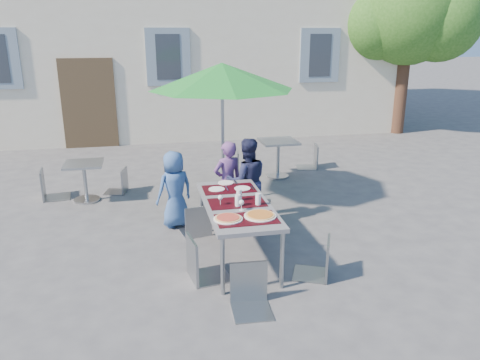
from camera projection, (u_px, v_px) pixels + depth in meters
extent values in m
plane|color=#3F3F41|center=(219.00, 289.00, 5.34)|extent=(90.00, 90.00, 0.00)
cube|color=beige|center=(158.00, 9.00, 15.00)|extent=(13.00, 8.00, 7.00)
cube|color=#443320|center=(89.00, 104.00, 11.57)|extent=(1.30, 0.06, 2.20)
cube|color=slate|center=(168.00, 57.00, 11.64)|extent=(1.10, 0.06, 1.40)
cube|color=#262B33|center=(168.00, 57.00, 11.62)|extent=(0.60, 0.04, 1.10)
cube|color=slate|center=(320.00, 55.00, 12.42)|extent=(1.10, 0.06, 1.40)
cube|color=#262B33|center=(320.00, 55.00, 12.41)|extent=(0.60, 0.04, 1.10)
cylinder|color=#40281B|center=(401.00, 84.00, 13.19)|extent=(0.36, 0.36, 2.80)
sphere|color=#225316|center=(409.00, 12.00, 12.61)|extent=(2.80, 2.80, 2.80)
sphere|color=#225316|center=(375.00, 24.00, 12.83)|extent=(2.00, 2.00, 2.00)
sphere|color=#225316|center=(440.00, 20.00, 12.44)|extent=(2.20, 2.20, 2.20)
cube|color=#48474D|center=(237.00, 205.00, 5.88)|extent=(0.80, 1.85, 0.05)
cylinder|color=#90969B|center=(223.00, 266.00, 5.12)|extent=(0.05, 0.05, 0.70)
cylinder|color=#90969B|center=(282.00, 260.00, 5.26)|extent=(0.05, 0.05, 0.70)
cylinder|color=#90969B|center=(202.00, 210.00, 6.74)|extent=(0.05, 0.05, 0.70)
cylinder|color=#90969B|center=(248.00, 207.00, 6.87)|extent=(0.05, 0.05, 0.70)
cube|color=black|center=(247.00, 219.00, 5.36)|extent=(0.70, 0.42, 0.01)
cube|color=black|center=(237.00, 203.00, 5.87)|extent=(0.70, 0.42, 0.01)
cube|color=black|center=(229.00, 189.00, 6.39)|extent=(0.70, 0.42, 0.01)
cylinder|color=white|center=(228.00, 219.00, 5.34)|extent=(0.34, 0.34, 0.01)
cylinder|color=tan|center=(228.00, 218.00, 5.34)|extent=(0.30, 0.30, 0.01)
cylinder|color=maroon|center=(228.00, 217.00, 5.33)|extent=(0.26, 0.26, 0.01)
cylinder|color=white|center=(260.00, 216.00, 5.43)|extent=(0.38, 0.38, 0.01)
cylinder|color=tan|center=(260.00, 215.00, 5.42)|extent=(0.34, 0.34, 0.01)
cylinder|color=#992F0A|center=(260.00, 214.00, 5.42)|extent=(0.29, 0.29, 0.01)
cylinder|color=silver|center=(238.00, 201.00, 5.73)|extent=(0.07, 0.07, 0.15)
cylinder|color=silver|center=(239.00, 195.00, 5.93)|extent=(0.07, 0.07, 0.15)
cylinder|color=silver|center=(258.00, 199.00, 5.78)|extent=(0.07, 0.07, 0.15)
cylinder|color=silver|center=(220.00, 205.00, 5.80)|extent=(0.06, 0.06, 0.00)
cylinder|color=silver|center=(220.00, 202.00, 5.79)|extent=(0.01, 0.01, 0.08)
sphere|color=silver|center=(220.00, 197.00, 5.77)|extent=(0.06, 0.06, 0.06)
cylinder|color=silver|center=(241.00, 210.00, 5.63)|extent=(0.06, 0.06, 0.00)
cylinder|color=silver|center=(241.00, 207.00, 5.62)|extent=(0.01, 0.01, 0.08)
sphere|color=silver|center=(241.00, 202.00, 5.60)|extent=(0.06, 0.06, 0.06)
cylinder|color=white|center=(217.00, 189.00, 6.35)|extent=(0.22, 0.22, 0.01)
cube|color=#9D9FA4|center=(227.00, 189.00, 6.38)|extent=(0.02, 0.18, 0.00)
cylinder|color=white|center=(242.00, 188.00, 6.38)|extent=(0.22, 0.22, 0.01)
cube|color=#9D9FA4|center=(252.00, 188.00, 6.41)|extent=(0.02, 0.18, 0.00)
cylinder|color=white|center=(226.00, 183.00, 6.62)|extent=(0.22, 0.22, 0.01)
cube|color=#9D9FA4|center=(235.00, 182.00, 6.65)|extent=(0.02, 0.18, 0.00)
imported|color=#33558E|center=(175.00, 189.00, 6.92)|extent=(0.66, 0.56, 1.15)
imported|color=#613976|center=(228.00, 182.00, 7.08)|extent=(0.53, 0.42, 1.26)
imported|color=#1C1F3E|center=(247.00, 181.00, 7.02)|extent=(0.64, 0.37, 1.32)
cube|color=gray|center=(194.00, 206.00, 6.71)|extent=(0.46, 0.46, 0.03)
cube|color=gray|center=(198.00, 195.00, 6.48)|extent=(0.39, 0.10, 0.46)
cylinder|color=gray|center=(202.00, 214.00, 6.98)|extent=(0.02, 0.02, 0.41)
cylinder|color=gray|center=(180.00, 217.00, 6.86)|extent=(0.02, 0.02, 0.41)
cylinder|color=gray|center=(209.00, 222.00, 6.69)|extent=(0.02, 0.02, 0.41)
cylinder|color=gray|center=(187.00, 226.00, 6.57)|extent=(0.02, 0.02, 0.41)
cube|color=#8E9499|center=(225.00, 196.00, 7.03)|extent=(0.54, 0.54, 0.03)
cube|color=#8E9499|center=(223.00, 184.00, 6.77)|extent=(0.40, 0.18, 0.49)
cylinder|color=#8E9499|center=(239.00, 206.00, 7.24)|extent=(0.02, 0.02, 0.43)
cylinder|color=#8E9499|center=(217.00, 205.00, 7.30)|extent=(0.02, 0.02, 0.43)
cylinder|color=#8E9499|center=(235.00, 215.00, 6.91)|extent=(0.02, 0.02, 0.43)
cylinder|color=#8E9499|center=(212.00, 214.00, 6.96)|extent=(0.02, 0.02, 0.43)
cube|color=gray|center=(257.00, 197.00, 6.89)|extent=(0.57, 0.57, 0.03)
cube|color=gray|center=(256.00, 184.00, 6.61)|extent=(0.43, 0.18, 0.53)
cylinder|color=gray|center=(270.00, 208.00, 7.12)|extent=(0.02, 0.02, 0.47)
cylinder|color=gray|center=(246.00, 207.00, 7.17)|extent=(0.02, 0.02, 0.47)
cylinder|color=gray|center=(268.00, 218.00, 6.76)|extent=(0.02, 0.02, 0.47)
cylinder|color=gray|center=(242.00, 216.00, 6.81)|extent=(0.02, 0.02, 0.47)
cube|color=gray|center=(209.00, 240.00, 5.45)|extent=(0.51, 0.51, 0.03)
cube|color=gray|center=(191.00, 222.00, 5.30)|extent=(0.10, 0.45, 0.53)
cylinder|color=gray|center=(231.00, 264.00, 5.42)|extent=(0.02, 0.02, 0.47)
cylinder|color=gray|center=(220.00, 250.00, 5.76)|extent=(0.02, 0.02, 0.47)
cylinder|color=gray|center=(199.00, 269.00, 5.29)|extent=(0.02, 0.02, 0.47)
cylinder|color=gray|center=(190.00, 255.00, 5.63)|extent=(0.02, 0.02, 0.47)
cube|color=gray|center=(312.00, 242.00, 5.51)|extent=(0.53, 0.53, 0.03)
cube|color=gray|center=(330.00, 225.00, 5.40)|extent=(0.19, 0.38, 0.48)
cylinder|color=gray|center=(298.00, 251.00, 5.78)|extent=(0.02, 0.02, 0.42)
cylinder|color=gray|center=(295.00, 264.00, 5.45)|extent=(0.02, 0.02, 0.42)
cylinder|color=gray|center=(326.00, 254.00, 5.70)|extent=(0.02, 0.02, 0.42)
cylinder|color=gray|center=(325.00, 267.00, 5.38)|extent=(0.02, 0.02, 0.42)
cube|color=gray|center=(252.00, 275.00, 4.77)|extent=(0.43, 0.43, 0.03)
cube|color=gray|center=(249.00, 245.00, 4.88)|extent=(0.41, 0.05, 0.48)
cylinder|color=gray|center=(238.00, 305.00, 4.65)|extent=(0.02, 0.02, 0.42)
cylinder|color=gray|center=(272.00, 302.00, 4.70)|extent=(0.02, 0.02, 0.42)
cylinder|color=gray|center=(233.00, 287.00, 4.97)|extent=(0.02, 0.02, 0.42)
cylinder|color=gray|center=(265.00, 284.00, 5.02)|extent=(0.02, 0.02, 0.42)
cylinder|color=#9D9FA4|center=(223.00, 199.00, 8.08)|extent=(0.50, 0.50, 0.09)
cylinder|color=#90969B|center=(223.00, 140.00, 7.77)|extent=(0.06, 0.06, 2.17)
cone|color=#1B7B28|center=(222.00, 76.00, 7.45)|extent=(2.36, 2.36, 0.42)
cylinder|color=#9D9FA4|center=(87.00, 200.00, 8.12)|extent=(0.44, 0.44, 0.04)
cylinder|color=#90969B|center=(85.00, 183.00, 8.03)|extent=(0.06, 0.06, 0.63)
cube|color=#90969B|center=(83.00, 164.00, 7.93)|extent=(0.63, 0.63, 0.04)
cube|color=gray|center=(54.00, 172.00, 8.13)|extent=(0.48, 0.48, 0.03)
cube|color=gray|center=(39.00, 159.00, 7.99)|extent=(0.08, 0.44, 0.52)
cylinder|color=gray|center=(67.00, 187.00, 8.09)|extent=(0.02, 0.02, 0.46)
cylinder|color=gray|center=(67.00, 181.00, 8.43)|extent=(0.02, 0.02, 0.46)
cylinder|color=gray|center=(44.00, 190.00, 7.98)|extent=(0.02, 0.02, 0.46)
cylinder|color=gray|center=(45.00, 183.00, 8.32)|extent=(0.02, 0.02, 0.46)
cube|color=gray|center=(114.00, 171.00, 8.43)|extent=(0.45, 0.45, 0.03)
cube|color=gray|center=(123.00, 159.00, 8.36)|extent=(0.11, 0.37, 0.44)
cylinder|color=gray|center=(109.00, 179.00, 8.65)|extent=(0.02, 0.02, 0.39)
cylinder|color=gray|center=(104.00, 185.00, 8.35)|extent=(0.02, 0.02, 0.39)
cylinder|color=gray|center=(126.00, 179.00, 8.64)|extent=(0.02, 0.02, 0.39)
cylinder|color=gray|center=(121.00, 185.00, 8.34)|extent=(0.02, 0.02, 0.39)
cylinder|color=#9D9FA4|center=(278.00, 176.00, 9.43)|extent=(0.44, 0.44, 0.04)
cylinder|color=#90969B|center=(278.00, 160.00, 9.33)|extent=(0.06, 0.06, 0.71)
cube|color=#90969B|center=(279.00, 141.00, 9.22)|extent=(0.71, 0.71, 0.04)
cube|color=gray|center=(247.00, 153.00, 9.58)|extent=(0.45, 0.45, 0.03)
cube|color=gray|center=(238.00, 142.00, 9.50)|extent=(0.09, 0.39, 0.47)
cylinder|color=gray|center=(256.00, 166.00, 9.49)|extent=(0.02, 0.02, 0.41)
cylinder|color=gray|center=(254.00, 161.00, 9.81)|extent=(0.02, 0.02, 0.41)
cylinder|color=gray|center=(239.00, 166.00, 9.48)|extent=(0.02, 0.02, 0.41)
cylinder|color=gray|center=(238.00, 161.00, 9.80)|extent=(0.02, 0.02, 0.41)
cube|color=gray|center=(307.00, 147.00, 9.96)|extent=(0.49, 0.49, 0.03)
cube|color=gray|center=(317.00, 136.00, 9.89)|extent=(0.11, 0.42, 0.50)
cylinder|color=gray|center=(297.00, 156.00, 10.20)|extent=(0.02, 0.02, 0.44)
cylinder|color=gray|center=(299.00, 160.00, 9.86)|extent=(0.02, 0.02, 0.44)
cylinder|color=gray|center=(314.00, 156.00, 10.20)|extent=(0.02, 0.02, 0.44)
cylinder|color=gray|center=(316.00, 160.00, 9.86)|extent=(0.02, 0.02, 0.44)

